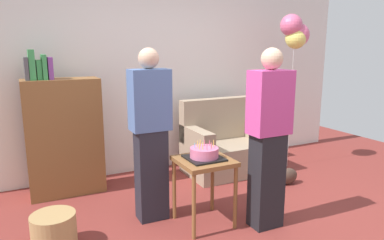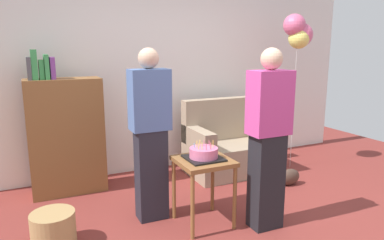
{
  "view_description": "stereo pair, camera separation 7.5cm",
  "coord_description": "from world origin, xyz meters",
  "px_view_note": "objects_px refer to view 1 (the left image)",
  "views": [
    {
      "loc": [
        -1.66,
        -2.36,
        1.63
      ],
      "look_at": [
        -0.2,
        0.57,
        0.95
      ],
      "focal_mm": 32.78,
      "sensor_mm": 36.0,
      "label": 1
    },
    {
      "loc": [
        -1.59,
        -2.4,
        1.63
      ],
      "look_at": [
        -0.2,
        0.57,
        0.95
      ],
      "focal_mm": 32.78,
      "sensor_mm": 36.0,
      "label": 2
    }
  ],
  "objects_px": {
    "handbag": "(287,176)",
    "person_holding_cake": "(268,139)",
    "side_table": "(204,169)",
    "wicker_basket": "(54,231)",
    "couch": "(226,146)",
    "person_blowing_candles": "(150,135)",
    "birthday_cake": "(204,154)",
    "balloon_bunch": "(295,34)",
    "bookshelf": "(64,135)"
  },
  "relations": [
    {
      "from": "handbag",
      "to": "person_holding_cake",
      "type": "bearing_deg",
      "value": -141.85
    },
    {
      "from": "side_table",
      "to": "wicker_basket",
      "type": "bearing_deg",
      "value": 172.51
    },
    {
      "from": "side_table",
      "to": "person_holding_cake",
      "type": "height_order",
      "value": "person_holding_cake"
    },
    {
      "from": "couch",
      "to": "person_blowing_candles",
      "type": "height_order",
      "value": "person_blowing_candles"
    },
    {
      "from": "person_blowing_candles",
      "to": "side_table",
      "type": "bearing_deg",
      "value": -38.54
    },
    {
      "from": "birthday_cake",
      "to": "person_holding_cake",
      "type": "height_order",
      "value": "person_holding_cake"
    },
    {
      "from": "person_holding_cake",
      "to": "wicker_basket",
      "type": "xyz_separation_m",
      "value": [
        -1.8,
        0.46,
        -0.68
      ]
    },
    {
      "from": "person_blowing_candles",
      "to": "balloon_bunch",
      "type": "distance_m",
      "value": 2.53
    },
    {
      "from": "wicker_basket",
      "to": "bookshelf",
      "type": "bearing_deg",
      "value": 78.08
    },
    {
      "from": "bookshelf",
      "to": "person_holding_cake",
      "type": "height_order",
      "value": "person_holding_cake"
    },
    {
      "from": "person_blowing_candles",
      "to": "bookshelf",
      "type": "bearing_deg",
      "value": 123.7
    },
    {
      "from": "wicker_basket",
      "to": "handbag",
      "type": "bearing_deg",
      "value": 4.9
    },
    {
      "from": "person_blowing_candles",
      "to": "wicker_basket",
      "type": "relative_size",
      "value": 4.53
    },
    {
      "from": "person_holding_cake",
      "to": "handbag",
      "type": "distance_m",
      "value": 1.33
    },
    {
      "from": "birthday_cake",
      "to": "balloon_bunch",
      "type": "distance_m",
      "value": 2.37
    },
    {
      "from": "side_table",
      "to": "person_blowing_candles",
      "type": "height_order",
      "value": "person_blowing_candles"
    },
    {
      "from": "side_table",
      "to": "balloon_bunch",
      "type": "bearing_deg",
      "value": 26.91
    },
    {
      "from": "birthday_cake",
      "to": "balloon_bunch",
      "type": "bearing_deg",
      "value": 26.91
    },
    {
      "from": "handbag",
      "to": "balloon_bunch",
      "type": "relative_size",
      "value": 0.14
    },
    {
      "from": "bookshelf",
      "to": "wicker_basket",
      "type": "distance_m",
      "value": 1.3
    },
    {
      "from": "balloon_bunch",
      "to": "wicker_basket",
      "type": "bearing_deg",
      "value": -166.3
    },
    {
      "from": "side_table",
      "to": "couch",
      "type": "bearing_deg",
      "value": 50.34
    },
    {
      "from": "birthday_cake",
      "to": "person_holding_cake",
      "type": "xyz_separation_m",
      "value": [
        0.49,
        -0.29,
        0.15
      ]
    },
    {
      "from": "person_blowing_candles",
      "to": "handbag",
      "type": "relative_size",
      "value": 5.82
    },
    {
      "from": "birthday_cake",
      "to": "person_blowing_candles",
      "type": "relative_size",
      "value": 0.2
    },
    {
      "from": "balloon_bunch",
      "to": "bookshelf",
      "type": "bearing_deg",
      "value": 172.36
    },
    {
      "from": "wicker_basket",
      "to": "balloon_bunch",
      "type": "distance_m",
      "value": 3.65
    },
    {
      "from": "side_table",
      "to": "person_holding_cake",
      "type": "relative_size",
      "value": 0.39
    },
    {
      "from": "person_blowing_candles",
      "to": "person_holding_cake",
      "type": "bearing_deg",
      "value": -33.9
    },
    {
      "from": "couch",
      "to": "side_table",
      "type": "bearing_deg",
      "value": -129.66
    },
    {
      "from": "birthday_cake",
      "to": "handbag",
      "type": "xyz_separation_m",
      "value": [
        1.37,
        0.4,
        -0.58
      ]
    },
    {
      "from": "couch",
      "to": "birthday_cake",
      "type": "relative_size",
      "value": 3.44
    },
    {
      "from": "person_holding_cake",
      "to": "handbag",
      "type": "xyz_separation_m",
      "value": [
        0.88,
        0.69,
        -0.73
      ]
    },
    {
      "from": "person_blowing_candles",
      "to": "balloon_bunch",
      "type": "xyz_separation_m",
      "value": [
        2.25,
        0.62,
        0.98
      ]
    },
    {
      "from": "side_table",
      "to": "person_holding_cake",
      "type": "xyz_separation_m",
      "value": [
        0.49,
        -0.29,
        0.3
      ]
    },
    {
      "from": "person_holding_cake",
      "to": "handbag",
      "type": "relative_size",
      "value": 5.82
    },
    {
      "from": "person_blowing_candles",
      "to": "birthday_cake",
      "type": "bearing_deg",
      "value": -38.54
    },
    {
      "from": "wicker_basket",
      "to": "person_holding_cake",
      "type": "bearing_deg",
      "value": -14.32
    },
    {
      "from": "bookshelf",
      "to": "side_table",
      "type": "distance_m",
      "value": 1.71
    },
    {
      "from": "couch",
      "to": "wicker_basket",
      "type": "distance_m",
      "value": 2.46
    },
    {
      "from": "bookshelf",
      "to": "wicker_basket",
      "type": "bearing_deg",
      "value": -101.92
    },
    {
      "from": "bookshelf",
      "to": "person_holding_cake",
      "type": "distance_m",
      "value": 2.25
    },
    {
      "from": "side_table",
      "to": "handbag",
      "type": "relative_size",
      "value": 2.26
    },
    {
      "from": "birthday_cake",
      "to": "handbag",
      "type": "height_order",
      "value": "birthday_cake"
    },
    {
      "from": "couch",
      "to": "person_blowing_candles",
      "type": "distance_m",
      "value": 1.65
    },
    {
      "from": "handbag",
      "to": "side_table",
      "type": "bearing_deg",
      "value": -163.68
    },
    {
      "from": "couch",
      "to": "person_holding_cake",
      "type": "relative_size",
      "value": 0.67
    },
    {
      "from": "bookshelf",
      "to": "handbag",
      "type": "distance_m",
      "value": 2.66
    },
    {
      "from": "side_table",
      "to": "handbag",
      "type": "bearing_deg",
      "value": 16.32
    },
    {
      "from": "couch",
      "to": "person_blowing_candles",
      "type": "relative_size",
      "value": 0.67
    }
  ]
}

